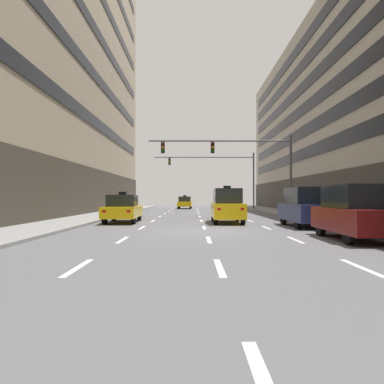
{
  "coord_description": "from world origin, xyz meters",
  "views": [
    {
      "loc": [
        -0.64,
        -15.84,
        1.64
      ],
      "look_at": [
        -0.61,
        19.94,
        2.11
      ],
      "focal_mm": 31.78,
      "sensor_mm": 36.0,
      "label": 1
    }
  ],
  "objects_px": {
    "taxi_driving_1": "(185,203)",
    "car_parked_1": "(354,212)",
    "taxi_driving_0": "(227,206)",
    "traffic_signal_0": "(239,157)",
    "taxi_driving_2": "(123,209)",
    "car_parked_2": "(305,207)",
    "traffic_signal_1": "(222,169)"
  },
  "relations": [
    {
      "from": "car_parked_2",
      "to": "traffic_signal_0",
      "type": "xyz_separation_m",
      "value": [
        -2.52,
        7.56,
        3.62
      ]
    },
    {
      "from": "taxi_driving_0",
      "to": "taxi_driving_2",
      "type": "relative_size",
      "value": 0.94
    },
    {
      "from": "traffic_signal_0",
      "to": "car_parked_1",
      "type": "bearing_deg",
      "value": -79.14
    },
    {
      "from": "car_parked_2",
      "to": "taxi_driving_0",
      "type": "bearing_deg",
      "value": 145.28
    },
    {
      "from": "taxi_driving_1",
      "to": "traffic_signal_1",
      "type": "relative_size",
      "value": 0.36
    },
    {
      "from": "taxi_driving_0",
      "to": "taxi_driving_2",
      "type": "bearing_deg",
      "value": 177.26
    },
    {
      "from": "taxi_driving_0",
      "to": "car_parked_1",
      "type": "xyz_separation_m",
      "value": [
        3.94,
        -8.29,
        -0.03
      ]
    },
    {
      "from": "taxi_driving_0",
      "to": "taxi_driving_1",
      "type": "distance_m",
      "value": 24.8
    },
    {
      "from": "taxi_driving_1",
      "to": "taxi_driving_2",
      "type": "bearing_deg",
      "value": -97.94
    },
    {
      "from": "taxi_driving_0",
      "to": "car_parked_2",
      "type": "bearing_deg",
      "value": -34.72
    },
    {
      "from": "car_parked_2",
      "to": "traffic_signal_0",
      "type": "relative_size",
      "value": 0.4
    },
    {
      "from": "traffic_signal_1",
      "to": "car_parked_1",
      "type": "bearing_deg",
      "value": -85.26
    },
    {
      "from": "taxi_driving_1",
      "to": "taxi_driving_2",
      "type": "xyz_separation_m",
      "value": [
        -3.39,
        -24.29,
        0.06
      ]
    },
    {
      "from": "taxi_driving_0",
      "to": "taxi_driving_1",
      "type": "height_order",
      "value": "taxi_driving_0"
    },
    {
      "from": "taxi_driving_2",
      "to": "taxi_driving_1",
      "type": "bearing_deg",
      "value": 82.06
    },
    {
      "from": "taxi_driving_2",
      "to": "car_parked_1",
      "type": "distance_m",
      "value": 13.56
    },
    {
      "from": "taxi_driving_2",
      "to": "traffic_signal_1",
      "type": "height_order",
      "value": "traffic_signal_1"
    },
    {
      "from": "taxi_driving_1",
      "to": "car_parked_1",
      "type": "height_order",
      "value": "car_parked_1"
    },
    {
      "from": "car_parked_2",
      "to": "taxi_driving_2",
      "type": "bearing_deg",
      "value": 163.82
    },
    {
      "from": "taxi_driving_0",
      "to": "traffic_signal_1",
      "type": "height_order",
      "value": "traffic_signal_1"
    },
    {
      "from": "traffic_signal_0",
      "to": "car_parked_2",
      "type": "bearing_deg",
      "value": -71.59
    },
    {
      "from": "taxi_driving_0",
      "to": "taxi_driving_2",
      "type": "distance_m",
      "value": 6.55
    },
    {
      "from": "taxi_driving_1",
      "to": "car_parked_1",
      "type": "xyz_separation_m",
      "value": [
        7.09,
        -32.88,
        0.23
      ]
    },
    {
      "from": "car_parked_1",
      "to": "taxi_driving_1",
      "type": "bearing_deg",
      "value": 102.17
    },
    {
      "from": "taxi_driving_1",
      "to": "traffic_signal_0",
      "type": "relative_size",
      "value": 0.4
    },
    {
      "from": "taxi_driving_1",
      "to": "taxi_driving_2",
      "type": "height_order",
      "value": "taxi_driving_2"
    },
    {
      "from": "taxi_driving_2",
      "to": "taxi_driving_0",
      "type": "bearing_deg",
      "value": -2.74
    },
    {
      "from": "car_parked_1",
      "to": "taxi_driving_0",
      "type": "bearing_deg",
      "value": 115.42
    },
    {
      "from": "taxi_driving_0",
      "to": "traffic_signal_0",
      "type": "xyz_separation_m",
      "value": [
        1.42,
        4.83,
        3.62
      ]
    },
    {
      "from": "taxi_driving_0",
      "to": "taxi_driving_1",
      "type": "xyz_separation_m",
      "value": [
        -3.16,
        24.6,
        -0.26
      ]
    },
    {
      "from": "taxi_driving_1",
      "to": "car_parked_2",
      "type": "height_order",
      "value": "car_parked_2"
    },
    {
      "from": "taxi_driving_1",
      "to": "car_parked_2",
      "type": "relative_size",
      "value": 0.99
    }
  ]
}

